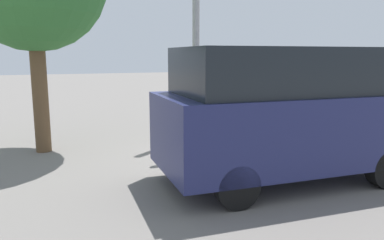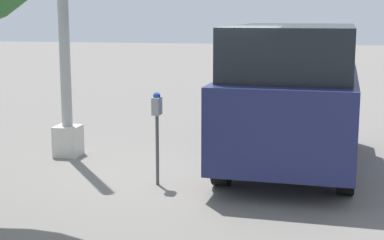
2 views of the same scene
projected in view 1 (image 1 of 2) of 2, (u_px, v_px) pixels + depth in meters
ground_plane at (209, 163)px, 7.85m from camera, size 80.00×80.00×0.00m
parking_meter_near at (170, 113)px, 7.83m from camera, size 0.20×0.12×1.41m
lamp_post at (196, 56)px, 10.04m from camera, size 0.44×0.44×5.95m
parked_van at (285, 111)px, 6.58m from camera, size 4.59×2.26×2.36m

